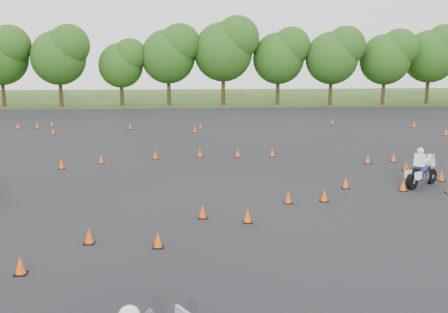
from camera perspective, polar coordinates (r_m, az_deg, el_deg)
name	(u,v)px	position (r m, az deg, el deg)	size (l,w,h in m)	color
ground	(233,212)	(17.57, 1.01, -6.38)	(140.00, 140.00, 0.00)	#2D5119
asphalt_pad	(221,173)	(23.34, -0.38, -1.93)	(62.00, 62.00, 0.00)	black
treeline	(241,65)	(52.26, 1.94, 10.42)	(86.74, 32.25, 10.76)	#254E16
traffic_cones	(206,170)	(22.96, -2.09, -1.58)	(35.66, 32.94, 0.45)	#F14F0A
rider_white	(423,167)	(22.39, 21.78, -1.13)	(2.15, 0.66, 1.66)	white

